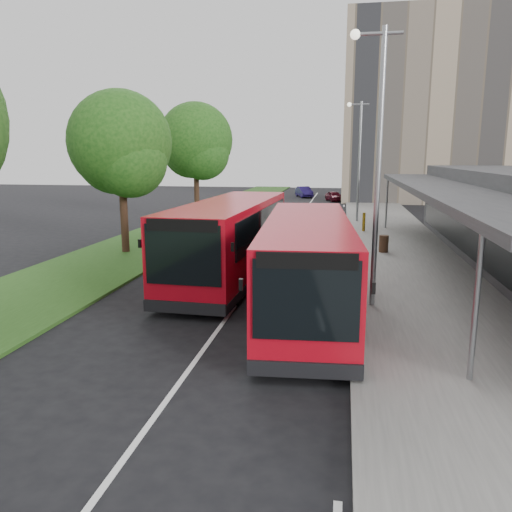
{
  "coord_description": "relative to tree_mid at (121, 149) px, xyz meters",
  "views": [
    {
      "loc": [
        3.23,
        -13.11,
        4.65
      ],
      "look_at": [
        0.55,
        2.18,
        1.5
      ],
      "focal_mm": 35.0,
      "sensor_mm": 36.0,
      "label": 1
    }
  ],
  "objects": [
    {
      "name": "car_far",
      "position": [
        5.84,
        34.27,
        -4.33
      ],
      "size": [
        2.37,
        3.79,
        1.18
      ],
      "primitive_type": "imported",
      "rotation": [
        0.0,
        0.0,
        0.34
      ],
      "color": "navy",
      "rests_on": "ground"
    },
    {
      "name": "litter_bin",
      "position": [
        12.19,
        1.7,
        -4.37
      ],
      "size": [
        0.54,
        0.54,
        0.79
      ],
      "primitive_type": "cylinder",
      "rotation": [
        0.0,
        0.0,
        -0.26
      ],
      "color": "#3C2718",
      "rests_on": "pavement"
    },
    {
      "name": "car_near",
      "position": [
        9.3,
        29.67,
        -4.39
      ],
      "size": [
        2.18,
        3.3,
        1.04
      ],
      "primitive_type": "imported",
      "rotation": [
        0.0,
        0.0,
        0.34
      ],
      "color": "#4E0B18",
      "rests_on": "ground"
    },
    {
      "name": "ground",
      "position": [
        7.01,
        -9.05,
        -4.92
      ],
      "size": [
        120.0,
        120.0,
        0.0
      ],
      "primitive_type": "plane",
      "color": "black",
      "rests_on": "ground"
    },
    {
      "name": "tree_far",
      "position": [
        -0.0,
        12.0,
        0.41
      ],
      "size": [
        5.13,
        5.13,
        8.25
      ],
      "color": "#311C13",
      "rests_on": "ground"
    },
    {
      "name": "kerb_dashes",
      "position": [
        10.31,
        9.95,
        -4.91
      ],
      "size": [
        0.12,
        56.0,
        0.01
      ],
      "color": "silver",
      "rests_on": "ground"
    },
    {
      "name": "bollard",
      "position": [
        11.49,
        8.25,
        -4.21
      ],
      "size": [
        0.21,
        0.21,
        1.11
      ],
      "primitive_type": "cylinder",
      "rotation": [
        0.0,
        0.0,
        -0.18
      ],
      "color": "#D8990B",
      "rests_on": "pavement"
    },
    {
      "name": "tree_mid",
      "position": [
        0.0,
        0.0,
        0.0
      ],
      "size": [
        4.74,
        4.74,
        7.62
      ],
      "color": "#311C13",
      "rests_on": "ground"
    },
    {
      "name": "lane_centre_line",
      "position": [
        7.01,
        5.95,
        -4.91
      ],
      "size": [
        0.12,
        70.0,
        0.01
      ],
      "primitive_type": "cube",
      "color": "silver",
      "rests_on": "ground"
    },
    {
      "name": "bus_main",
      "position": [
        9.24,
        -7.74,
        -3.47
      ],
      "size": [
        3.22,
        10.14,
        2.83
      ],
      "rotation": [
        0.0,
        0.0,
        0.07
      ],
      "color": "#AF0916",
      "rests_on": "ground"
    },
    {
      "name": "bus_second",
      "position": [
        6.08,
        -3.97,
        -3.4
      ],
      "size": [
        3.04,
        10.51,
        2.95
      ],
      "rotation": [
        0.0,
        0.0,
        -0.04
      ],
      "color": "#AF0916",
      "rests_on": "ground"
    },
    {
      "name": "lamp_post_far",
      "position": [
        11.13,
        12.95,
        -0.2
      ],
      "size": [
        1.44,
        0.28,
        8.0
      ],
      "color": "gray",
      "rests_on": "pavement"
    },
    {
      "name": "pavement",
      "position": [
        13.01,
        10.95,
        -4.84
      ],
      "size": [
        5.0,
        80.0,
        0.15
      ],
      "primitive_type": "cube",
      "color": "slate",
      "rests_on": "ground"
    },
    {
      "name": "office_block",
      "position": [
        21.01,
        32.95,
        4.08
      ],
      "size": [
        22.0,
        12.0,
        18.0
      ],
      "primitive_type": "cube",
      "color": "tan",
      "rests_on": "ground"
    },
    {
      "name": "grass_verge",
      "position": [
        0.01,
        10.95,
        -4.87
      ],
      "size": [
        5.0,
        80.0,
        0.1
      ],
      "primitive_type": "cube",
      "color": "#234917",
      "rests_on": "ground"
    },
    {
      "name": "lamp_post_near",
      "position": [
        11.13,
        -7.05,
        -0.2
      ],
      "size": [
        1.44,
        0.28,
        8.0
      ],
      "color": "gray",
      "rests_on": "pavement"
    }
  ]
}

